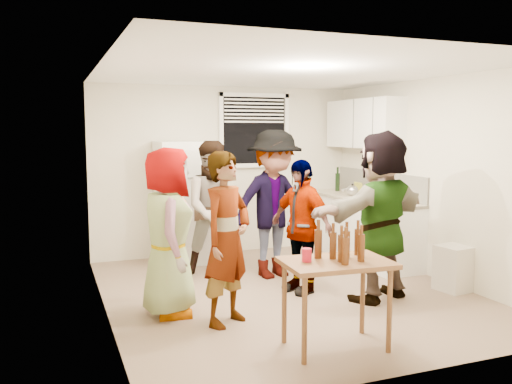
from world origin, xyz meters
name	(u,v)px	position (x,y,z in m)	size (l,w,h in m)	color
room	(287,293)	(0.00, 0.00, 0.00)	(4.00, 4.50, 2.50)	beige
window	(254,130)	(0.45, 2.21, 1.85)	(1.12, 0.10, 1.06)	white
refrigerator	(183,202)	(-0.75, 1.88, 0.85)	(0.70, 0.70, 1.70)	white
counter_lower	(361,229)	(1.70, 1.15, 0.43)	(0.60, 2.20, 0.86)	white
countertop	(362,198)	(1.70, 1.15, 0.88)	(0.64, 2.22, 0.04)	#C1B498
backsplash	(379,184)	(1.99, 1.15, 1.08)	(0.03, 2.20, 0.36)	#A5A196
upper_cabinets	(364,124)	(1.83, 1.35, 1.95)	(0.34, 1.60, 0.70)	white
kettle	(352,196)	(1.65, 1.33, 0.90)	(0.23, 0.19, 0.19)	silver
paper_towel	(374,200)	(1.68, 0.81, 0.90)	(0.12, 0.12, 0.25)	white
wine_bottle	(337,191)	(1.75, 1.94, 0.90)	(0.07, 0.07, 0.28)	black
beer_bottle_counter	(373,201)	(1.60, 0.72, 0.90)	(0.06, 0.06, 0.23)	#47230C
blue_cup	(374,204)	(1.44, 0.44, 0.90)	(0.09, 0.09, 0.12)	#292AD8
picture_frame	(359,188)	(1.92, 1.59, 0.98)	(0.02, 0.20, 0.16)	gold
trash_bin	(454,269)	(1.86, -0.61, 0.25)	(0.36, 0.36, 0.52)	beige
serving_table	(335,347)	(-0.26, -1.59, 0.00)	(0.90, 0.60, 0.76)	brown
beer_bottle_table	(318,258)	(-0.37, -1.45, 0.76)	(0.06, 0.06, 0.25)	#47230C
red_cup	(307,262)	(-0.51, -1.53, 0.76)	(0.08, 0.08, 0.11)	red
guest_grey	(170,314)	(-1.41, -0.23, 0.00)	(0.83, 1.69, 0.54)	gray
guest_stripe	(227,323)	(-0.94, -0.69, 0.00)	(0.61, 1.66, 0.40)	#141933
guest_back_left	(216,275)	(-0.54, 1.01, 0.00)	(0.84, 1.72, 0.65)	brown
guest_back_right	(274,276)	(0.14, 0.70, 0.00)	(1.20, 1.86, 0.69)	#3C3C41
guest_black	(300,291)	(0.17, 0.00, 0.00)	(0.90, 1.53, 0.37)	black
guest_orange	(379,298)	(0.86, -0.56, 0.00)	(1.72, 1.86, 0.55)	#E59158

